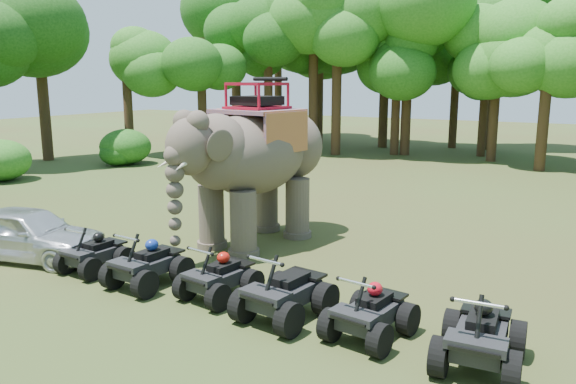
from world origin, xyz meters
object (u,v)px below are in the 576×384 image
(atv_1, at_px, (147,258))
(atv_2, at_px, (219,271))
(atv_4, at_px, (370,305))
(elephant, at_px, (255,162))
(atv_3, at_px, (285,285))
(atv_0, at_px, (94,248))
(parked_car, at_px, (28,233))
(atv_5, at_px, (481,327))

(atv_1, bearing_deg, atv_2, 10.34)
(atv_2, xyz_separation_m, atv_4, (3.44, -0.19, 0.02))
(elephant, distance_m, atv_3, 5.50)
(atv_0, bearing_deg, atv_3, 1.81)
(atv_3, bearing_deg, atv_2, -180.00)
(atv_1, height_order, atv_4, atv_1)
(parked_car, bearing_deg, elephant, -58.00)
(elephant, bearing_deg, atv_4, -29.62)
(atv_1, relative_size, atv_2, 1.07)
(atv_0, height_order, atv_4, atv_4)
(elephant, height_order, atv_5, elephant)
(atv_3, height_order, atv_4, atv_3)
(atv_0, bearing_deg, parked_car, -172.25)
(atv_3, relative_size, atv_4, 1.11)
(atv_0, relative_size, atv_4, 0.94)
(atv_1, distance_m, atv_4, 5.25)
(elephant, bearing_deg, atv_5, -21.69)
(atv_3, bearing_deg, elephant, 136.18)
(parked_car, bearing_deg, atv_3, -102.21)
(parked_car, distance_m, atv_2, 5.80)
(elephant, bearing_deg, parked_car, -125.85)
(parked_car, relative_size, atv_2, 2.51)
(atv_0, distance_m, atv_5, 8.93)
(atv_3, bearing_deg, parked_car, -172.08)
(atv_2, bearing_deg, atv_5, 4.85)
(atv_2, height_order, atv_4, atv_4)
(atv_3, bearing_deg, atv_4, 8.62)
(atv_2, distance_m, atv_3, 1.74)
(atv_2, bearing_deg, atv_0, -170.23)
(elephant, height_order, parked_car, elephant)
(elephant, height_order, atv_4, elephant)
(atv_5, bearing_deg, atv_4, 172.96)
(atv_1, bearing_deg, atv_0, -179.22)
(atv_0, xyz_separation_m, atv_1, (1.78, -0.09, 0.07))
(parked_car, distance_m, atv_5, 11.13)
(atv_1, xyz_separation_m, atv_2, (1.81, 0.21, -0.04))
(parked_car, height_order, atv_5, parked_car)
(atv_0, relative_size, atv_2, 0.96)
(atv_3, bearing_deg, atv_5, 6.27)
(atv_5, bearing_deg, atv_0, 175.02)
(atv_1, xyz_separation_m, atv_5, (7.15, -0.09, 0.03))
(elephant, distance_m, atv_1, 4.41)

